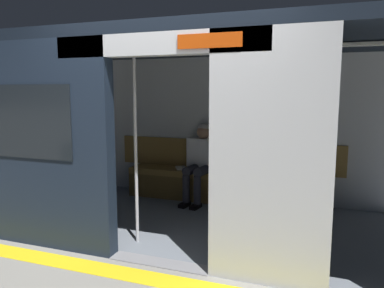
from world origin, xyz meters
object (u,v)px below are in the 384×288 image
(grab_pole_door, at_px, (136,146))
(train_car, at_px, (194,103))
(handbag, at_px, (235,167))
(bench_seat, at_px, (220,179))
(person_seated, at_px, (201,157))
(book, at_px, (181,168))
(grab_pole_far, at_px, (218,150))

(grab_pole_door, bearing_deg, train_car, -116.04)
(grab_pole_door, bearing_deg, handbag, -110.23)
(bench_seat, distance_m, handbag, 0.29)
(person_seated, bearing_deg, handbag, -167.66)
(person_seated, bearing_deg, train_car, 102.69)
(book, bearing_deg, grab_pole_far, 92.20)
(person_seated, bearing_deg, grab_pole_door, 84.25)
(bench_seat, xyz_separation_m, person_seated, (0.28, 0.05, 0.33))
(bench_seat, bearing_deg, book, -4.07)
(train_car, height_order, bench_seat, train_car)
(handbag, xyz_separation_m, grab_pole_far, (-0.24, 1.77, 0.54))
(grab_pole_door, bearing_deg, grab_pole_far, -177.25)
(person_seated, bearing_deg, bench_seat, -169.63)
(book, height_order, grab_pole_door, grab_pole_door)
(train_car, distance_m, handbag, 1.45)
(bench_seat, height_order, grab_pole_far, grab_pole_far)
(bench_seat, relative_size, grab_pole_far, 1.35)
(bench_seat, relative_size, grab_pole_door, 1.35)
(book, bearing_deg, grab_pole_door, 66.28)
(train_car, distance_m, grab_pole_door, 0.97)
(train_car, relative_size, handbag, 24.62)
(grab_pole_far, bearing_deg, person_seated, -66.12)
(train_car, relative_size, bench_seat, 2.19)
(book, bearing_deg, handbag, 150.94)
(bench_seat, xyz_separation_m, handbag, (-0.22, -0.06, 0.19))
(bench_seat, xyz_separation_m, grab_pole_door, (0.45, 1.76, 0.73))
(book, xyz_separation_m, grab_pole_door, (-0.19, 1.81, 0.61))
(handbag, height_order, grab_pole_far, grab_pole_far)
(handbag, height_order, book, handbag)
(train_car, distance_m, bench_seat, 1.52)
(person_seated, distance_m, handbag, 0.53)
(handbag, bearing_deg, book, 0.74)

